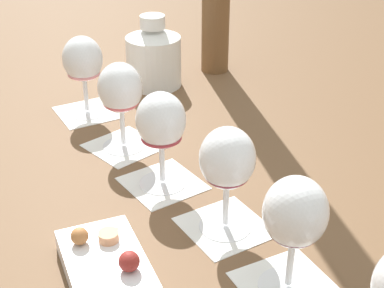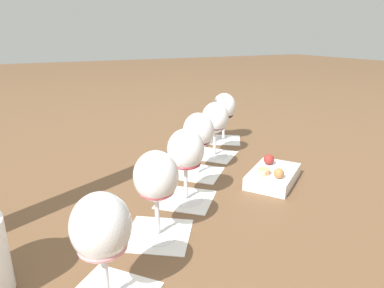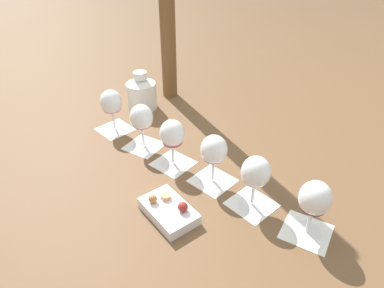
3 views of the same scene
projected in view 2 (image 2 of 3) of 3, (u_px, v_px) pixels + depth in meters
name	position (u px, v px, depth m)	size (l,w,h in m)	color
ground_plane	(192.00, 185.00, 0.81)	(8.00, 8.00, 0.00)	brown
tasting_card_1	(158.00, 234.00, 0.61)	(0.16, 0.16, 0.00)	white
tasting_card_2	(186.00, 199.00, 0.74)	(0.16, 0.16, 0.00)	white
tasting_card_3	(198.00, 173.00, 0.88)	(0.16, 0.16, 0.00)	white
tasting_card_4	(214.00, 155.00, 1.01)	(0.16, 0.16, 0.00)	white
tasting_card_5	(223.00, 140.00, 1.16)	(0.16, 0.16, 0.00)	white
wine_glass_0	(101.00, 232.00, 0.43)	(0.08, 0.08, 0.16)	white
wine_glass_1	(156.00, 181.00, 0.58)	(0.08, 0.08, 0.16)	white
wine_glass_2	(186.00, 154.00, 0.71)	(0.08, 0.08, 0.16)	white
wine_glass_3	(198.00, 134.00, 0.85)	(0.08, 0.08, 0.16)	white
wine_glass_4	(215.00, 121.00, 0.98)	(0.08, 0.08, 0.16)	white
wine_glass_5	(224.00, 109.00, 1.13)	(0.08, 0.08, 0.16)	white
snack_dish	(273.00, 175.00, 0.83)	(0.19, 0.17, 0.06)	silver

